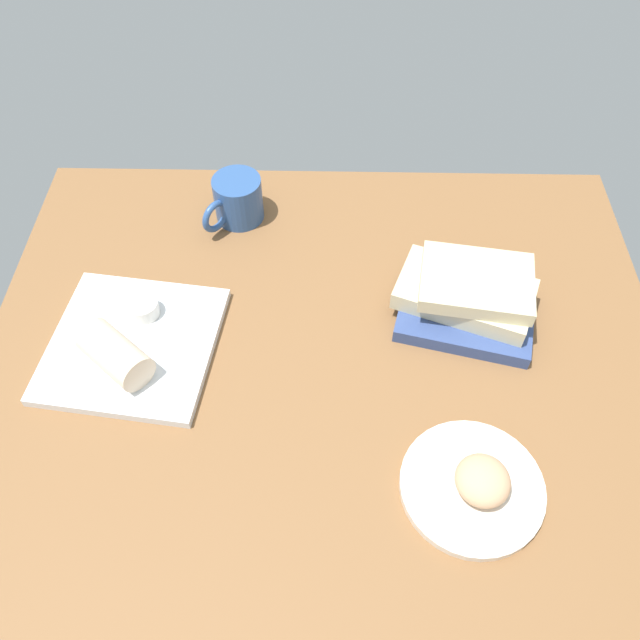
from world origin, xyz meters
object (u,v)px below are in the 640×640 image
object	(u,v)px
scone_pastry	(483,481)
breakfast_wrap	(115,354)
square_plate	(133,344)
sauce_cup	(144,308)
book_stack	(468,298)
coffee_mug	(237,199)
round_plate	(472,487)

from	to	relation	value
scone_pastry	breakfast_wrap	size ratio (longest dim) A/B	0.66
scone_pastry	square_plate	distance (cm)	57.46
breakfast_wrap	square_plate	bearing A→B (deg)	-151.00
sauce_cup	book_stack	xyz separation A→B (cm)	(53.02, 2.35, 0.96)
square_plate	coffee_mug	distance (cm)	33.85
square_plate	book_stack	bearing A→B (deg)	8.49
sauce_cup	coffee_mug	xyz separation A→B (cm)	(12.98, 24.83, 1.40)
scone_pastry	coffee_mug	bearing A→B (deg)	125.40
square_plate	coffee_mug	world-z (taller)	coffee_mug
round_plate	sauce_cup	world-z (taller)	sauce_cup
round_plate	breakfast_wrap	xyz separation A→B (cm)	(-52.43, 18.45, 3.91)
scone_pastry	sauce_cup	size ratio (longest dim) A/B	1.56
book_stack	coffee_mug	xyz separation A→B (cm)	(-40.04, 22.47, 0.44)
square_plate	book_stack	size ratio (longest dim) A/B	1.03
scone_pastry	square_plate	world-z (taller)	scone_pastry
sauce_cup	round_plate	bearing A→B (deg)	-29.71
sauce_cup	breakfast_wrap	xyz separation A→B (cm)	(-2.02, -10.31, 1.56)
square_plate	round_plate	bearing A→B (deg)	-24.09
sauce_cup	square_plate	bearing A→B (deg)	-101.08
sauce_cup	book_stack	distance (cm)	53.08
square_plate	coffee_mug	bearing A→B (deg)	65.23
book_stack	coffee_mug	size ratio (longest dim) A/B	2.07
round_plate	square_plate	distance (cm)	56.45
book_stack	coffee_mug	bearing A→B (deg)	150.70
scone_pastry	breakfast_wrap	distance (cm)	56.53
round_plate	square_plate	size ratio (longest dim) A/B	0.77
round_plate	sauce_cup	distance (cm)	58.09
scone_pastry	square_plate	size ratio (longest dim) A/B	0.30
scone_pastry	book_stack	size ratio (longest dim) A/B	0.31
book_stack	square_plate	bearing A→B (deg)	-171.51
round_plate	book_stack	xyz separation A→B (cm)	(2.61, 31.12, 3.31)
round_plate	coffee_mug	xyz separation A→B (cm)	(-37.43, 53.59, 3.75)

